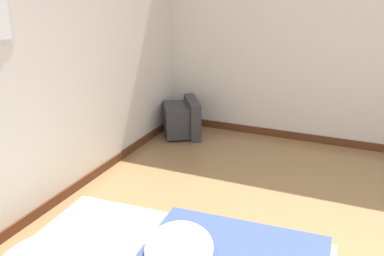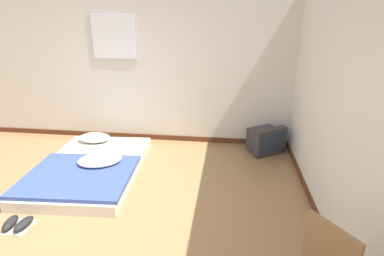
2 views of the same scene
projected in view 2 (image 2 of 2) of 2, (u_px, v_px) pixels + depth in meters
The scene contains 6 objects.
ground_plane at pixel (52, 237), 3.06m from camera, with size 20.00×20.00×0.00m, color #997047.
wall_back at pixel (129, 68), 5.12m from camera, with size 7.94×0.08×2.60m.
wall_right at pixel (369, 133), 2.27m from camera, with size 0.08×7.76×2.60m.
mattress_bed at pixel (90, 167), 4.27m from camera, with size 1.47×2.09×0.29m.
crt_tv at pixel (266, 140), 4.90m from camera, with size 0.65×0.62×0.45m.
sneaker_pair at pixel (17, 224), 3.17m from camera, with size 0.29×0.28×0.10m.
Camera 2 is at (1.73, -2.27, 2.12)m, focal length 28.00 mm.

